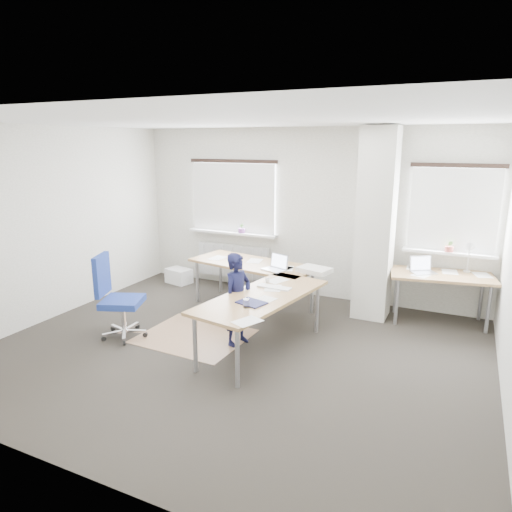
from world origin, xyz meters
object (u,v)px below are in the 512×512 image
at_px(desk_main, 260,280).
at_px(desk_side, 442,277).
at_px(person, 238,299).
at_px(task_chair, 120,315).

relative_size(desk_main, desk_side, 1.98).
distance_m(desk_main, desk_side, 2.61).
bearing_deg(person, task_chair, 121.78).
height_order(desk_main, person, person).
relative_size(desk_side, person, 1.24).
bearing_deg(person, desk_main, 11.76).
height_order(task_chair, person, person).
bearing_deg(desk_side, task_chair, -158.26).
bearing_deg(desk_main, task_chair, -134.32).
bearing_deg(desk_side, person, -150.70).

